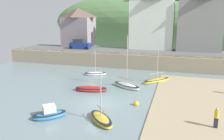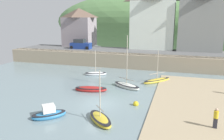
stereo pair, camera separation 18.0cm
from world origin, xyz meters
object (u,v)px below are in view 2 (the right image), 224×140
Objects in this scene: sailboat_white_hull at (127,86)px; sailboat_far_left at (96,74)px; motorboat_with_cabin at (100,119)px; person_on_slipway at (216,117)px; rowboat_small_beached at (157,80)px; mooring_buoy at (136,104)px; waterfront_building_centre at (153,18)px; waterfront_building_left at (79,27)px; parked_car_near_slipway at (81,45)px; fishing_boat_green at (49,114)px; sailboat_tall_mast at (91,89)px; waterfront_building_right at (200,21)px.

sailboat_white_hull is 7.59m from sailboat_far_left.
motorboat_with_cabin is 2.75× the size of person_on_slipway.
mooring_buoy is (-1.11, -8.89, -0.06)m from rowboat_small_beached.
sailboat_white_hull is at bearing -58.33° from sailboat_far_left.
motorboat_with_cabin is at bearing -60.72° from sailboat_white_hull.
sailboat_far_left is (-5.98, 14.34, -0.01)m from motorboat_with_cabin.
waterfront_building_centre is 2.65× the size of motorboat_with_cabin.
waterfront_building_left is 18.46m from sailboat_far_left.
mooring_buoy is (8.13, -10.07, -0.05)m from sailboat_far_left.
rowboat_small_beached is (2.78, -15.77, -8.18)m from waterfront_building_centre.
waterfront_building_centre is 1.80× the size of sailboat_white_hull.
fishing_boat_green is at bearing -72.40° from parked_car_near_slipway.
parked_car_near_slipway is at bearing 107.52° from sailboat_tall_mast.
person_on_slipway is at bearing -73.12° from waterfront_building_centre.
rowboat_small_beached is at bearing -80.02° from waterfront_building_centre.
sailboat_tall_mast is at bearing -101.01° from waterfront_building_centre.
motorboat_with_cabin is (-0.48, -28.93, -8.18)m from waterfront_building_centre.
sailboat_tall_mast is 8.04m from motorboat_with_cabin.
waterfront_building_right is 2.74× the size of sailboat_tall_mast.
motorboat_with_cabin is at bearing -90.96° from waterfront_building_centre.
waterfront_building_left reaches higher than sailboat_far_left.
sailboat_tall_mast is at bearing -92.60° from sailboat_far_left.
sailboat_far_left is at bearing -113.90° from waterfront_building_centre.
motorboat_with_cabin is at bearing -152.44° from rowboat_small_beached.
waterfront_building_right is at bearing -0.00° from waterfront_building_centre.
parked_car_near_slipway is at bearing 133.47° from person_on_slipway.
sailboat_tall_mast is (0.72, 7.67, -0.09)m from fishing_boat_green.
waterfront_building_centre reaches higher than mooring_buoy.
person_on_slipway reaches higher than fishing_boat_green.
waterfront_building_left is at bearing 165.97° from motorboat_with_cabin.
rowboat_small_beached reaches higher than mooring_buoy.
parked_car_near_slipway reaches higher than rowboat_small_beached.
rowboat_small_beached reaches higher than person_on_slipway.
fishing_boat_green is at bearing -99.55° from waterfront_building_centre.
motorboat_with_cabin is 4.78m from mooring_buoy.
mooring_buoy is (1.67, -24.67, -8.24)m from waterfront_building_centre.
rowboat_small_beached is 8.96m from mooring_buoy.
sailboat_tall_mast is at bearing -120.69° from waterfront_building_right.
parked_car_near_slipway is at bearing -161.59° from waterfront_building_centre.
sailboat_tall_mast is at bearing 172.26° from rowboat_small_beached.
motorboat_with_cabin reaches higher than sailboat_tall_mast.
waterfront_building_centre is (15.84, 0.00, 1.88)m from waterfront_building_left.
waterfront_building_centre is 7.28× the size of person_on_slipway.
parked_car_near_slipway is 2.55× the size of person_on_slipway.
person_on_slipway is at bearing 56.59° from motorboat_with_cabin.
sailboat_tall_mast is at bearing 42.18° from fishing_boat_green.
mooring_buoy is (6.63, 4.83, -0.15)m from fishing_boat_green.
fishing_boat_green is at bearing -124.75° from motorboat_with_cabin.
waterfront_building_left is at bearing 180.00° from waterfront_building_right.
sailboat_far_left is at bearing 124.21° from rowboat_small_beached.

